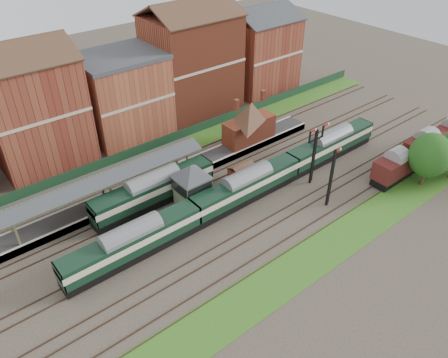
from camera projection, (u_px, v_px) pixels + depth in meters
ground at (228, 209)px, 53.42m from camera, size 160.00×160.00×0.00m
grass_back at (159, 155)px, 63.57m from camera, size 90.00×4.50×0.06m
grass_front at (301, 265)px, 45.77m from camera, size 90.00×5.00×0.06m
fence at (151, 145)px, 64.43m from camera, size 90.00×0.12×1.50m
platform at (151, 185)px, 56.75m from camera, size 55.00×3.40×1.00m
signal_box at (192, 185)px, 52.10m from camera, size 5.40×5.40×6.00m
brick_hut at (242, 175)px, 57.37m from camera, size 3.20×2.64×2.94m
station_building at (249, 122)px, 63.52m from camera, size 8.10×8.10×5.90m
canopy at (104, 175)px, 51.32m from camera, size 26.00×3.89×4.08m
semaphore_bracket at (314, 153)px, 55.37m from camera, size 3.60×0.25×8.18m
semaphore_siding at (331, 177)px, 51.74m from camera, size 1.23×0.25×8.00m
yard_lamp at (429, 155)px, 56.18m from camera, size 2.60×0.22×7.00m
town_backdrop at (121, 91)px, 65.20m from camera, size 69.00×10.00×16.00m
dmu_train at (247, 186)px, 53.69m from camera, size 47.72×2.51×3.67m
platform_railcar at (154, 190)px, 52.99m from camera, size 16.26×2.57×3.74m
goods_van_a at (394, 167)px, 57.13m from camera, size 6.29×2.73×3.82m
goods_van_b at (424, 148)px, 60.74m from camera, size 6.80×2.94×4.12m
tree_far at (430, 155)px, 55.00m from camera, size 5.16×5.16×7.54m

